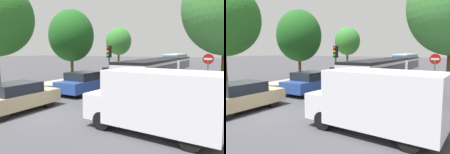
% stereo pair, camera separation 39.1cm
% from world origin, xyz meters
% --- Properties ---
extents(ground_plane, '(200.00, 200.00, 0.00)m').
position_xyz_m(ground_plane, '(0.00, 0.00, 0.00)').
color(ground_plane, '#3D3D42').
extents(kerb_strip_left, '(3.20, 47.27, 0.14)m').
position_xyz_m(kerb_strip_left, '(-6.22, 18.64, 0.07)').
color(kerb_strip_left, '#9E998E').
rests_on(kerb_strip_left, ground).
extents(articulated_bus, '(2.44, 15.70, 2.33)m').
position_xyz_m(articulated_bus, '(2.01, 12.26, 1.34)').
color(articulated_bus, silver).
rests_on(articulated_bus, ground).
extents(city_bus_rear, '(2.51, 11.20, 2.41)m').
position_xyz_m(city_bus_rear, '(-1.93, 37.27, 1.39)').
color(city_bus_rear, teal).
rests_on(city_bus_rear, ground).
extents(queued_car_tan, '(1.94, 4.27, 1.46)m').
position_xyz_m(queued_car_tan, '(-1.88, -0.17, 0.74)').
color(queued_car_tan, tan).
rests_on(queued_car_tan, ground).
extents(queued_car_blue, '(2.04, 4.49, 1.54)m').
position_xyz_m(queued_car_blue, '(-1.69, 5.39, 0.78)').
color(queued_car_blue, '#284799').
rests_on(queued_car_blue, ground).
extents(queued_car_red, '(2.03, 4.45, 1.52)m').
position_xyz_m(queued_car_red, '(-1.90, 10.96, 0.77)').
color(queued_car_red, '#B21E19').
rests_on(queued_car_red, ground).
extents(queued_car_green, '(1.90, 4.18, 1.43)m').
position_xyz_m(queued_car_green, '(-1.99, 16.81, 0.73)').
color(queued_car_green, '#236638').
rests_on(queued_car_green, ground).
extents(queued_car_white, '(2.03, 4.46, 1.53)m').
position_xyz_m(queued_car_white, '(-1.97, 22.26, 0.77)').
color(queued_car_white, white).
rests_on(queued_car_white, ground).
extents(white_van, '(5.16, 2.41, 2.31)m').
position_xyz_m(white_van, '(5.07, 0.30, 1.24)').
color(white_van, silver).
rests_on(white_van, ground).
extents(traffic_light, '(0.36, 0.39, 3.40)m').
position_xyz_m(traffic_light, '(-0.86, 7.49, 2.50)').
color(traffic_light, '#56595E').
rests_on(traffic_light, ground).
extents(no_entry_sign, '(0.70, 0.08, 2.82)m').
position_xyz_m(no_entry_sign, '(6.12, 8.57, 1.88)').
color(no_entry_sign, '#56595E').
rests_on(no_entry_sign, ground).
extents(tree_left_mid, '(4.18, 4.18, 6.81)m').
position_xyz_m(tree_left_mid, '(-5.79, 9.16, 4.29)').
color(tree_left_mid, '#51381E').
rests_on(tree_left_mid, ground).
extents(tree_left_far, '(3.38, 3.38, 6.15)m').
position_xyz_m(tree_left_far, '(-5.73, 19.06, 4.28)').
color(tree_left_far, '#51381E').
rests_on(tree_left_far, ground).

